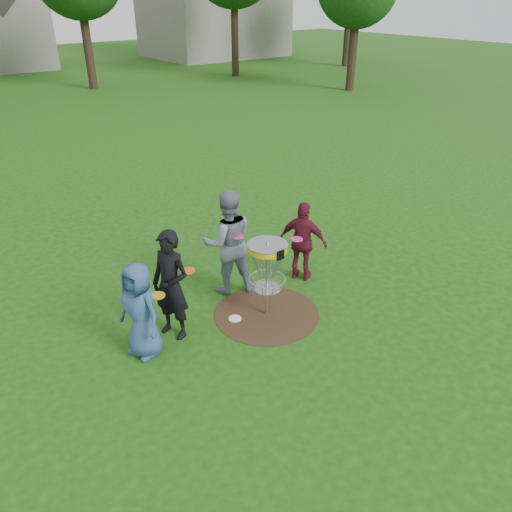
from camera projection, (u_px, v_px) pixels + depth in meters
ground at (267, 314)px, 8.55m from camera, size 100.00×100.00×0.00m
dirt_patch at (267, 314)px, 8.55m from camera, size 1.80×1.80×0.01m
player_blue at (140, 311)px, 7.28m from camera, size 0.67×0.86×1.54m
player_black at (171, 285)px, 7.64m from camera, size 0.65×0.77×1.81m
player_grey at (228, 242)px, 8.80m from camera, size 1.15×1.04×1.94m
player_maroon at (303, 242)px, 9.25m from camera, size 0.78×0.98×1.55m
disc_on_grass at (235, 319)px, 8.41m from camera, size 0.22×0.22×0.02m
disc_golf_basket at (267, 262)px, 8.07m from camera, size 0.66×0.67×1.38m
held_discs at (224, 259)px, 8.10m from camera, size 3.08×0.71×0.26m
house_row at (7, 3)px, 32.27m from camera, size 44.50×10.65×11.62m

